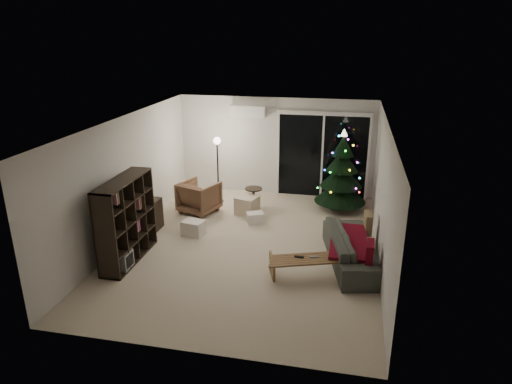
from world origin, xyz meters
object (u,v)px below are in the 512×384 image
(christmas_tree, at_px, (342,170))
(coffee_table, at_px, (307,269))
(bookshelf, at_px, (117,220))
(armchair, at_px, (199,197))
(media_cabinet, at_px, (144,220))
(sofa, at_px, (354,248))

(christmas_tree, bearing_deg, coffee_table, -97.18)
(bookshelf, bearing_deg, christmas_tree, 56.39)
(armchair, bearing_deg, bookshelf, 93.81)
(media_cabinet, bearing_deg, armchair, 65.55)
(armchair, relative_size, christmas_tree, 0.42)
(sofa, relative_size, coffee_table, 1.62)
(bookshelf, bearing_deg, coffee_table, 15.19)
(bookshelf, height_order, sofa, bookshelf)
(coffee_table, bearing_deg, christmas_tree, 63.63)
(armchair, height_order, christmas_tree, christmas_tree)
(sofa, bearing_deg, coffee_table, 122.26)
(sofa, distance_m, coffee_table, 1.08)
(sofa, xyz_separation_m, christmas_tree, (-0.34, 2.65, 0.68))
(media_cabinet, height_order, sofa, media_cabinet)
(bookshelf, bearing_deg, sofa, 25.35)
(media_cabinet, bearing_deg, coffee_table, -15.73)
(bookshelf, bearing_deg, armchair, 90.21)
(media_cabinet, relative_size, christmas_tree, 0.55)
(armchair, distance_m, christmas_tree, 3.39)
(bookshelf, distance_m, armchair, 2.66)
(bookshelf, relative_size, media_cabinet, 1.47)
(media_cabinet, relative_size, armchair, 1.31)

